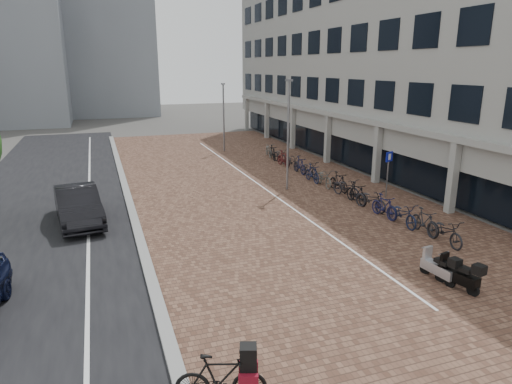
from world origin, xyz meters
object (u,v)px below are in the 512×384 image
object	(u,v)px
car_dark	(78,205)
parking_sign	(388,167)
hero_bike	(221,378)
scooter_mid	(458,274)
scooter_front	(439,266)

from	to	relation	value
car_dark	parking_sign	size ratio (longest dim) A/B	1.98
hero_bike	scooter_mid	distance (m)	8.39
scooter_front	scooter_mid	size ratio (longest dim) A/B	0.96
parking_sign	scooter_front	bearing A→B (deg)	-134.07
car_dark	parking_sign	bearing A→B (deg)	-11.75
car_dark	hero_bike	size ratio (longest dim) A/B	2.49
scooter_front	scooter_mid	world-z (taller)	scooter_mid
hero_bike	scooter_mid	xyz separation A→B (m)	(8.07, 2.31, -0.06)
car_dark	scooter_mid	xyz separation A→B (m)	(11.03, -10.34, -0.27)
car_dark	hero_bike	world-z (taller)	car_dark
hero_bike	scooter_mid	bearing A→B (deg)	-55.80
car_dark	scooter_front	bearing A→B (deg)	-48.96
parking_sign	scooter_mid	bearing A→B (deg)	-131.57
scooter_mid	parking_sign	xyz separation A→B (m)	(3.83, 9.18, 1.11)
hero_bike	scooter_front	xyz separation A→B (m)	(7.90, 2.97, -0.08)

